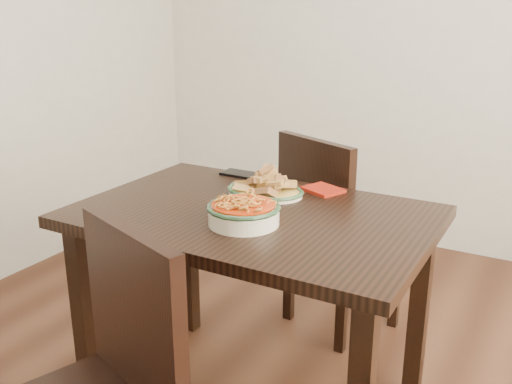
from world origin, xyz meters
The scene contains 7 objects.
wall_back centered at (0.00, 1.75, 1.30)m, with size 3.50×0.10×2.60m, color beige.
dining_table centered at (-0.07, -0.05, 0.65)m, with size 1.16×0.77×0.75m.
chair_far centered at (-0.04, 0.57, 0.50)m, with size 0.55×0.55×0.89m.
fish_plate centered at (-0.12, 0.12, 0.79)m, with size 0.28×0.22×0.11m.
noodle_bowl centered at (-0.04, -0.17, 0.79)m, with size 0.23×0.23×0.08m.
smartphone centered at (-0.32, 0.29, 0.76)m, with size 0.16×0.08×0.01m, color black.
napkin centered at (0.05, 0.26, 0.76)m, with size 0.13×0.11×0.01m, color maroon.
Camera 1 is at (0.81, -1.59, 1.39)m, focal length 40.00 mm.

